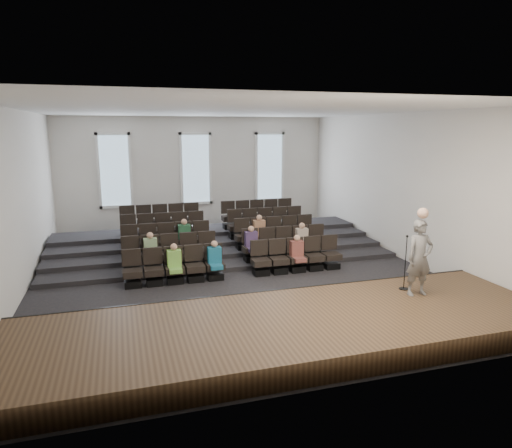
{
  "coord_description": "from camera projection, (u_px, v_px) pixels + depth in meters",
  "views": [
    {
      "loc": [
        -3.32,
        -13.56,
        4.44
      ],
      "look_at": [
        0.9,
        0.5,
        1.39
      ],
      "focal_mm": 32.0,
      "sensor_mm": 36.0,
      "label": 1
    }
  ],
  "objects": [
    {
      "name": "audience",
      "position": [
        231.0,
        244.0,
        14.69
      ],
      "size": [
        5.45,
        2.64,
        1.1
      ],
      "color": "#7ABC4B",
      "rests_on": "seating_rows"
    },
    {
      "name": "ceiling",
      "position": [
        232.0,
        110.0,
        13.53
      ],
      "size": [
        12.0,
        14.0,
        0.02
      ],
      "primitive_type": "cube",
      "color": "white",
      "rests_on": "ground"
    },
    {
      "name": "ground",
      "position": [
        234.0,
        271.0,
        14.56
      ],
      "size": [
        14.0,
        14.0,
        0.0
      ],
      "primitive_type": "plane",
      "color": "black",
      "rests_on": "ground"
    },
    {
      "name": "seating_rows",
      "position": [
        223.0,
        240.0,
        15.86
      ],
      "size": [
        6.8,
        4.7,
        1.67
      ],
      "color": "black",
      "rests_on": "ground"
    },
    {
      "name": "wall_left",
      "position": [
        17.0,
        202.0,
        12.35
      ],
      "size": [
        0.04,
        14.0,
        5.0
      ],
      "primitive_type": "cube",
      "color": "white",
      "rests_on": "ground"
    },
    {
      "name": "stage",
      "position": [
        291.0,
        330.0,
        9.72
      ],
      "size": [
        11.8,
        3.6,
        0.5
      ],
      "primitive_type": "cube",
      "color": "#4B3520",
      "rests_on": "ground"
    },
    {
      "name": "windows",
      "position": [
        196.0,
        169.0,
        20.52
      ],
      "size": [
        8.44,
        0.1,
        3.24
      ],
      "color": "white",
      "rests_on": "wall_back"
    },
    {
      "name": "risers",
      "position": [
        214.0,
        242.0,
        17.49
      ],
      "size": [
        11.8,
        4.8,
        0.6
      ],
      "color": "black",
      "rests_on": "ground"
    },
    {
      "name": "wall_front",
      "position": [
        335.0,
        250.0,
        7.46
      ],
      "size": [
        12.0,
        0.04,
        5.0
      ],
      "primitive_type": "cube",
      "color": "white",
      "rests_on": "ground"
    },
    {
      "name": "wall_right",
      "position": [
        402.0,
        187.0,
        15.74
      ],
      "size": [
        0.04,
        14.0,
        5.0
      ],
      "primitive_type": "cube",
      "color": "white",
      "rests_on": "ground"
    },
    {
      "name": "mic_stand",
      "position": [
        405.0,
        273.0,
        11.4
      ],
      "size": [
        0.23,
        0.23,
        1.4
      ],
      "color": "black",
      "rests_on": "stage"
    },
    {
      "name": "stage_lip",
      "position": [
        266.0,
        301.0,
        11.38
      ],
      "size": [
        11.8,
        0.06,
        0.52
      ],
      "primitive_type": "cube",
      "color": "black",
      "rests_on": "ground"
    },
    {
      "name": "speaker",
      "position": [
        420.0,
        258.0,
        10.91
      ],
      "size": [
        0.68,
        0.46,
        1.85
      ],
      "primitive_type": "imported",
      "rotation": [
        0.0,
        0.0,
        -0.02
      ],
      "color": "#605E5B",
      "rests_on": "stage"
    },
    {
      "name": "wall_back",
      "position": [
        196.0,
        173.0,
        20.63
      ],
      "size": [
        12.0,
        0.04,
        5.0
      ],
      "primitive_type": "cube",
      "color": "white",
      "rests_on": "ground"
    }
  ]
}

